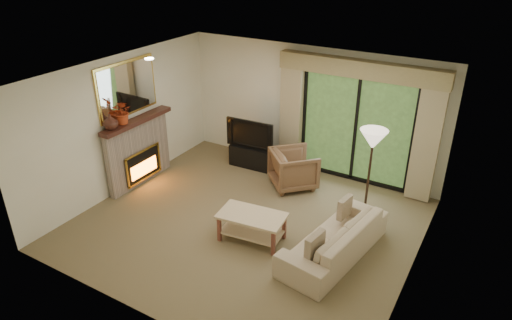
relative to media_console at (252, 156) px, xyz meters
The scene contains 22 objects.
floor 2.23m from the media_console, 61.34° to the right, with size 5.50×5.50×0.00m, color #746445.
ceiling 3.25m from the media_console, 61.34° to the right, with size 5.50×5.50×0.00m, color white.
wall_back 1.61m from the media_console, 27.29° to the left, with size 5.00×5.00×0.00m, color white.
wall_front 4.70m from the media_console, 76.53° to the right, with size 5.00×5.00×0.00m, color white.
wall_left 2.79m from the media_console, 130.82° to the right, with size 5.00×5.00×0.00m, color white.
wall_right 4.42m from the media_console, 27.07° to the right, with size 5.00×5.00×0.00m, color white.
fireplace 2.39m from the media_console, 131.79° to the right, with size 0.24×1.70×1.37m, color gray, non-canonical shape.
mirror 2.96m from the media_console, 133.30° to the right, with size 0.07×1.45×1.02m, color gold, non-canonical shape.
sliding_door 2.30m from the media_console, 13.61° to the left, with size 2.26×0.10×2.16m, color black, non-canonical shape.
curtain_left 1.27m from the media_console, 28.58° to the left, with size 0.45×0.18×2.35m, color tan.
curtain_right 3.57m from the media_console, ahead, with size 0.45×0.18×2.35m, color tan.
cornice 2.97m from the media_console, 11.23° to the left, with size 3.20×0.24×0.32m, color #988758.
media_console is the anchor object (origin of this frame).
tv 0.54m from the media_console, 90.00° to the right, with size 1.07×0.14×0.62m, color black.
armchair 1.23m from the media_console, 16.97° to the right, with size 0.81×0.84×0.76m, color brown.
sofa 3.34m from the media_console, 36.91° to the right, with size 2.10×0.82×0.61m, color tan.
pillow_near 3.70m from the media_console, 45.10° to the right, with size 0.11×0.40×0.40m, color brown.
pillow_far 2.97m from the media_console, 28.34° to the right, with size 0.09×0.35×0.35m, color brown.
coffee_table 2.69m from the media_console, 59.23° to the right, with size 1.07×0.59×0.48m, color #D0B287, non-canonical shape.
floor_lamp 2.95m from the media_console, 16.28° to the right, with size 0.46×0.46×1.70m, color beige, non-canonical shape.
vase 3.09m from the media_console, 123.28° to the right, with size 0.27×0.27×0.28m, color #3D1E16.
branches 2.91m from the media_console, 127.03° to the right, with size 0.42×0.36×0.46m, color #B83E1B.
Camera 1 is at (3.48, -5.64, 4.51)m, focal length 32.00 mm.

